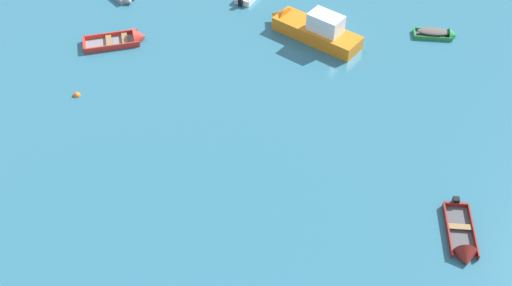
{
  "coord_description": "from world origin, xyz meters",
  "views": [
    {
      "loc": [
        2.29,
        1.12,
        22.26
      ],
      "look_at": [
        0.0,
        23.07,
        0.15
      ],
      "focal_mm": 42.16,
      "sensor_mm": 36.0,
      "label": 1
    }
  ],
  "objects_px": {
    "rowboat_red_back_row_left": "(130,39)",
    "motor_launch_orange_midfield_left": "(311,28)",
    "rowboat_maroon_distant_center": "(463,246)",
    "mooring_buoy_trailing": "(77,95)",
    "rowboat_green_cluster_outer": "(441,34)"
  },
  "relations": [
    {
      "from": "rowboat_red_back_row_left",
      "to": "motor_launch_orange_midfield_left",
      "type": "distance_m",
      "value": 11.48
    },
    {
      "from": "motor_launch_orange_midfield_left",
      "to": "rowboat_maroon_distant_center",
      "type": "relative_size",
      "value": 1.74
    },
    {
      "from": "rowboat_red_back_row_left",
      "to": "motor_launch_orange_midfield_left",
      "type": "relative_size",
      "value": 0.65
    },
    {
      "from": "rowboat_green_cluster_outer",
      "to": "mooring_buoy_trailing",
      "type": "relative_size",
      "value": 6.63
    },
    {
      "from": "rowboat_red_back_row_left",
      "to": "rowboat_maroon_distant_center",
      "type": "bearing_deg",
      "value": -36.53
    },
    {
      "from": "rowboat_maroon_distant_center",
      "to": "rowboat_green_cluster_outer",
      "type": "distance_m",
      "value": 16.43
    },
    {
      "from": "rowboat_green_cluster_outer",
      "to": "mooring_buoy_trailing",
      "type": "bearing_deg",
      "value": -159.28
    },
    {
      "from": "motor_launch_orange_midfield_left",
      "to": "rowboat_maroon_distant_center",
      "type": "bearing_deg",
      "value": -64.66
    },
    {
      "from": "rowboat_maroon_distant_center",
      "to": "rowboat_green_cluster_outer",
      "type": "xyz_separation_m",
      "value": [
        0.82,
        16.41,
        0.06
      ]
    },
    {
      "from": "rowboat_red_back_row_left",
      "to": "rowboat_green_cluster_outer",
      "type": "distance_m",
      "value": 19.7
    },
    {
      "from": "motor_launch_orange_midfield_left",
      "to": "rowboat_maroon_distant_center",
      "type": "distance_m",
      "value": 17.23
    },
    {
      "from": "rowboat_maroon_distant_center",
      "to": "mooring_buoy_trailing",
      "type": "xyz_separation_m",
      "value": [
        -20.39,
        8.39,
        -0.15
      ]
    },
    {
      "from": "motor_launch_orange_midfield_left",
      "to": "mooring_buoy_trailing",
      "type": "relative_size",
      "value": 15.44
    },
    {
      "from": "rowboat_green_cluster_outer",
      "to": "mooring_buoy_trailing",
      "type": "distance_m",
      "value": 22.67
    },
    {
      "from": "rowboat_red_back_row_left",
      "to": "mooring_buoy_trailing",
      "type": "distance_m",
      "value": 5.72
    }
  ]
}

